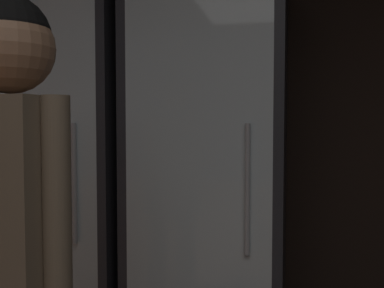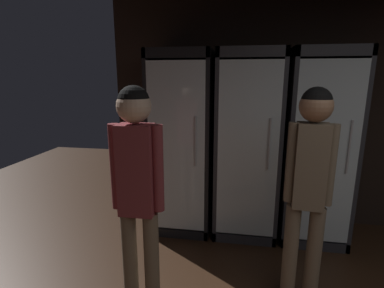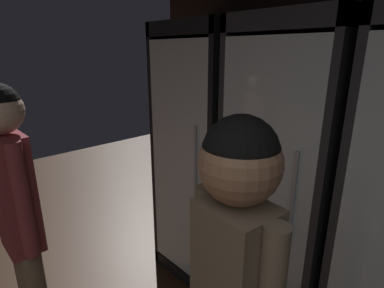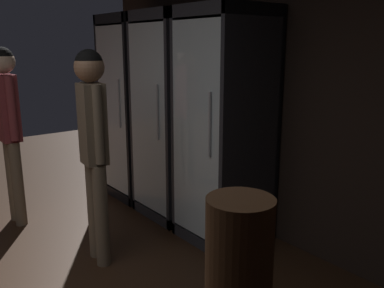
{
  "view_description": "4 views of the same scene",
  "coord_description": "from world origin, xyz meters",
  "px_view_note": "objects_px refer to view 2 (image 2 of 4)",
  "views": [
    {
      "loc": [
        -0.31,
        0.62,
        1.36
      ],
      "look_at": [
        -0.78,
        2.65,
        1.25
      ],
      "focal_mm": 41.9,
      "sensor_mm": 36.0,
      "label": 1
    },
    {
      "loc": [
        -1.49,
        -0.44,
        1.72
      ],
      "look_at": [
        -1.98,
        2.49,
        1.03
      ],
      "focal_mm": 26.84,
      "sensor_mm": 36.0,
      "label": 2
    },
    {
      "loc": [
        -0.55,
        1.01,
        1.81
      ],
      "look_at": [
        -1.96,
        2.32,
        1.21
      ],
      "focal_mm": 28.18,
      "sensor_mm": 36.0,
      "label": 3
    },
    {
      "loc": [
        1.82,
        0.32,
        1.7
      ],
      "look_at": [
        -1.04,
        2.57,
        0.8
      ],
      "focal_mm": 38.13,
      "sensor_mm": 36.0,
      "label": 4
    }
  ],
  "objects_px": {
    "cooler_far_left": "(183,144)",
    "shopper_far": "(137,181)",
    "cooler_center": "(315,150)",
    "cooler_left": "(247,146)",
    "shopper_near": "(309,178)"
  },
  "relations": [
    {
      "from": "cooler_far_left",
      "to": "shopper_far",
      "type": "bearing_deg",
      "value": -91.51
    },
    {
      "from": "cooler_far_left",
      "to": "cooler_center",
      "type": "relative_size",
      "value": 1.0
    },
    {
      "from": "cooler_far_left",
      "to": "cooler_left",
      "type": "bearing_deg",
      "value": -0.2
    },
    {
      "from": "cooler_left",
      "to": "cooler_center",
      "type": "distance_m",
      "value": 0.71
    },
    {
      "from": "cooler_center",
      "to": "shopper_far",
      "type": "bearing_deg",
      "value": -136.04
    },
    {
      "from": "cooler_far_left",
      "to": "cooler_left",
      "type": "height_order",
      "value": "same"
    },
    {
      "from": "cooler_center",
      "to": "shopper_far",
      "type": "relative_size",
      "value": 1.2
    },
    {
      "from": "shopper_near",
      "to": "cooler_far_left",
      "type": "bearing_deg",
      "value": 135.34
    },
    {
      "from": "shopper_far",
      "to": "cooler_far_left",
      "type": "bearing_deg",
      "value": 88.49
    },
    {
      "from": "cooler_far_left",
      "to": "shopper_far",
      "type": "xyz_separation_m",
      "value": [
        -0.04,
        -1.41,
        0.07
      ]
    },
    {
      "from": "cooler_center",
      "to": "shopper_far",
      "type": "distance_m",
      "value": 2.04
    },
    {
      "from": "cooler_center",
      "to": "shopper_near",
      "type": "xyz_separation_m",
      "value": [
        -0.3,
        -1.11,
        0.06
      ]
    },
    {
      "from": "cooler_left",
      "to": "shopper_far",
      "type": "distance_m",
      "value": 1.6
    },
    {
      "from": "shopper_near",
      "to": "cooler_left",
      "type": "bearing_deg",
      "value": 110.29
    },
    {
      "from": "shopper_near",
      "to": "shopper_far",
      "type": "xyz_separation_m",
      "value": [
        -1.16,
        -0.3,
        0.02
      ]
    }
  ]
}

